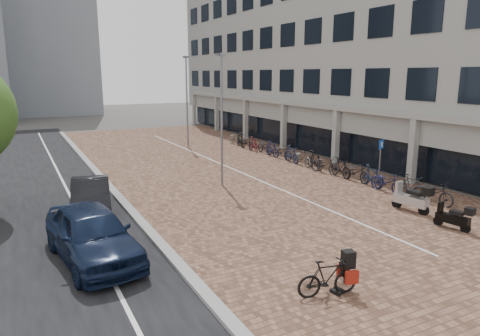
# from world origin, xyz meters

# --- Properties ---
(ground) EXTENTS (140.00, 140.00, 0.00)m
(ground) POSITION_xyz_m (0.00, 0.00, 0.00)
(ground) COLOR #474442
(ground) RESTS_ON ground
(plaza_brick) EXTENTS (14.50, 42.00, 0.04)m
(plaza_brick) POSITION_xyz_m (2.00, 12.00, 0.01)
(plaza_brick) COLOR brown
(plaza_brick) RESTS_ON ground
(street_asphalt) EXTENTS (8.00, 50.00, 0.03)m
(street_asphalt) POSITION_xyz_m (-9.00, 12.00, 0.01)
(street_asphalt) COLOR black
(street_asphalt) RESTS_ON ground
(curb) EXTENTS (0.35, 42.00, 0.14)m
(curb) POSITION_xyz_m (-5.10, 12.00, 0.07)
(curb) COLOR gray
(curb) RESTS_ON ground
(lane_line) EXTENTS (0.12, 44.00, 0.00)m
(lane_line) POSITION_xyz_m (-7.00, 12.00, 0.02)
(lane_line) COLOR white
(lane_line) RESTS_ON street_asphalt
(parking_line) EXTENTS (0.10, 30.00, 0.00)m
(parking_line) POSITION_xyz_m (2.20, 12.00, 0.04)
(parking_line) COLOR white
(parking_line) RESTS_ON plaza_brick
(office_building) EXTENTS (8.40, 40.00, 15.00)m
(office_building) POSITION_xyz_m (12.97, 16.00, 8.44)
(office_building) COLOR #959591
(office_building) RESTS_ON ground
(car_navy) EXTENTS (2.59, 5.10, 1.66)m
(car_navy) POSITION_xyz_m (-7.22, 1.64, 0.83)
(car_navy) COLOR black
(car_navy) RESTS_ON ground
(car_dark) EXTENTS (2.07, 4.34, 1.37)m
(car_dark) POSITION_xyz_m (-6.50, 6.53, 0.69)
(car_dark) COLOR black
(car_dark) RESTS_ON ground
(hero_bike) EXTENTS (1.69, 0.78, 1.15)m
(hero_bike) POSITION_xyz_m (-2.34, -3.33, 0.51)
(hero_bike) COLOR black
(hero_bike) RESTS_ON ground
(shoes) EXTENTS (0.45, 0.39, 0.10)m
(shoes) POSITION_xyz_m (-2.03, -3.38, 0.05)
(shoes) COLOR black
(shoes) RESTS_ON ground
(scooter_front) EXTENTS (0.78, 1.78, 1.18)m
(scooter_front) POSITION_xyz_m (5.04, 0.64, 0.59)
(scooter_front) COLOR silver
(scooter_front) RESTS_ON ground
(scooter_mid) EXTENTS (0.71, 1.44, 0.95)m
(scooter_mid) POSITION_xyz_m (4.73, -1.53, 0.48)
(scooter_mid) COLOR black
(scooter_mid) RESTS_ON ground
(parking_sign) EXTENTS (0.45, 0.21, 2.23)m
(parking_sign) POSITION_xyz_m (7.50, 4.89, 1.47)
(parking_sign) COLOR slate
(parking_sign) RESTS_ON ground
(lamp_near) EXTENTS (0.12, 0.12, 6.41)m
(lamp_near) POSITION_xyz_m (0.05, 8.06, 3.20)
(lamp_near) COLOR slate
(lamp_near) RESTS_ON ground
(lamp_far) EXTENTS (0.12, 0.12, 6.69)m
(lamp_far) POSITION_xyz_m (2.65, 19.76, 3.35)
(lamp_far) COLOR gray
(lamp_far) RESTS_ON ground
(bike_row) EXTENTS (1.38, 20.42, 1.05)m
(bike_row) POSITION_xyz_m (6.47, 10.20, 0.52)
(bike_row) COLOR black
(bike_row) RESTS_ON ground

